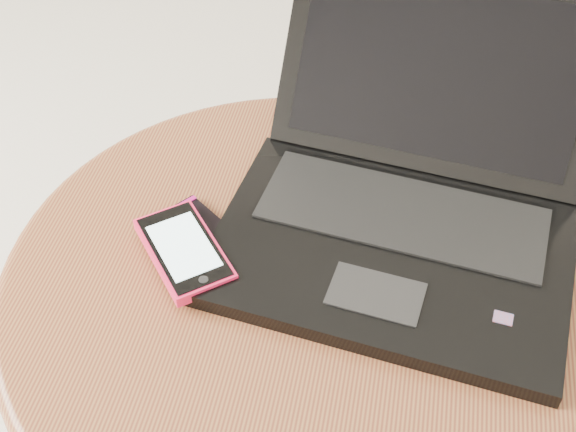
# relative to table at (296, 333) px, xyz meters

# --- Properties ---
(table) EXTENTS (0.62, 0.62, 0.49)m
(table) POSITION_rel_table_xyz_m (0.00, 0.00, 0.00)
(table) COLOR #5A2B1A
(table) RESTS_ON ground
(laptop) EXTENTS (0.41, 0.42, 0.21)m
(laptop) POSITION_rel_table_xyz_m (0.10, 0.09, 0.14)
(laptop) COLOR black
(laptop) RESTS_ON table
(phone_black) EXTENTS (0.12, 0.11, 0.01)m
(phone_black) POSITION_rel_table_xyz_m (-0.11, 0.03, 0.11)
(phone_black) COLOR black
(phone_black) RESTS_ON table
(phone_pink) EXTENTS (0.13, 0.14, 0.01)m
(phone_pink) POSITION_rel_table_xyz_m (-0.12, -0.01, 0.12)
(phone_pink) COLOR #F71D4E
(phone_pink) RESTS_ON phone_black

